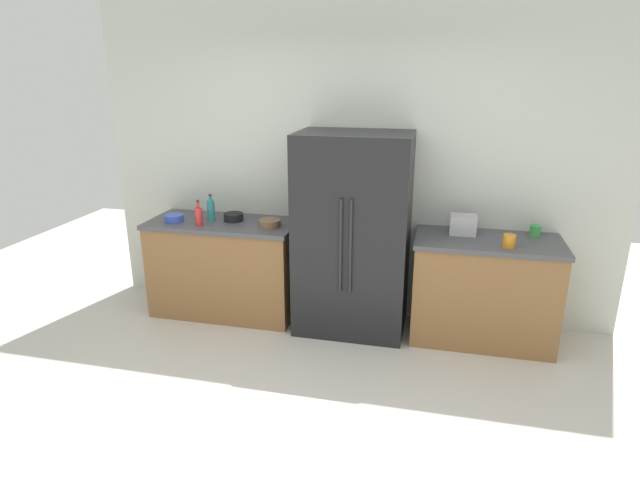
{
  "coord_description": "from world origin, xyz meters",
  "views": [
    {
      "loc": [
        0.78,
        -2.73,
        2.21
      ],
      "look_at": [
        0.03,
        0.46,
        1.14
      ],
      "focal_mm": 29.37,
      "sensor_mm": 36.0,
      "label": 1
    }
  ],
  "objects_px": {
    "toaster": "(463,225)",
    "bowl_b": "(270,223)",
    "cup_b": "(509,241)",
    "bottle_a": "(211,210)",
    "cup_a": "(535,231)",
    "refrigerator": "(353,234)",
    "bowl_c": "(174,218)",
    "bottle_b": "(199,216)",
    "bowl_a": "(234,217)"
  },
  "relations": [
    {
      "from": "cup_b",
      "to": "bowl_a",
      "type": "bearing_deg",
      "value": 174.92
    },
    {
      "from": "cup_b",
      "to": "bowl_b",
      "type": "relative_size",
      "value": 0.52
    },
    {
      "from": "bottle_a",
      "to": "cup_a",
      "type": "distance_m",
      "value": 2.81
    },
    {
      "from": "toaster",
      "to": "bottle_b",
      "type": "relative_size",
      "value": 0.94
    },
    {
      "from": "bowl_b",
      "to": "bottle_b",
      "type": "bearing_deg",
      "value": -169.41
    },
    {
      "from": "refrigerator",
      "to": "bowl_a",
      "type": "distance_m",
      "value": 1.12
    },
    {
      "from": "refrigerator",
      "to": "cup_a",
      "type": "height_order",
      "value": "refrigerator"
    },
    {
      "from": "cup_b",
      "to": "bowl_b",
      "type": "bearing_deg",
      "value": 176.67
    },
    {
      "from": "cup_b",
      "to": "bottle_a",
      "type": "bearing_deg",
      "value": 176.22
    },
    {
      "from": "refrigerator",
      "to": "bowl_a",
      "type": "relative_size",
      "value": 9.8
    },
    {
      "from": "refrigerator",
      "to": "bowl_b",
      "type": "bearing_deg",
      "value": -178.59
    },
    {
      "from": "cup_b",
      "to": "bottle_b",
      "type": "bearing_deg",
      "value": 179.99
    },
    {
      "from": "cup_a",
      "to": "bottle_b",
      "type": "bearing_deg",
      "value": -173.06
    },
    {
      "from": "cup_a",
      "to": "bowl_a",
      "type": "relative_size",
      "value": 0.52
    },
    {
      "from": "refrigerator",
      "to": "bottle_b",
      "type": "distance_m",
      "value": 1.37
    },
    {
      "from": "bottle_b",
      "to": "bowl_a",
      "type": "relative_size",
      "value": 1.29
    },
    {
      "from": "bottle_b",
      "to": "bowl_c",
      "type": "xyz_separation_m",
      "value": [
        -0.28,
        0.07,
        -0.06
      ]
    },
    {
      "from": "cup_a",
      "to": "cup_b",
      "type": "height_order",
      "value": "cup_b"
    },
    {
      "from": "toaster",
      "to": "bottle_b",
      "type": "bearing_deg",
      "value": -173.28
    },
    {
      "from": "cup_a",
      "to": "bowl_b",
      "type": "distance_m",
      "value": 2.24
    },
    {
      "from": "bottle_a",
      "to": "cup_a",
      "type": "relative_size",
      "value": 2.67
    },
    {
      "from": "refrigerator",
      "to": "bottle_b",
      "type": "bearing_deg",
      "value": -174.37
    },
    {
      "from": "bottle_a",
      "to": "bowl_b",
      "type": "bearing_deg",
      "value": -5.31
    },
    {
      "from": "bottle_a",
      "to": "refrigerator",
      "type": "bearing_deg",
      "value": -1.55
    },
    {
      "from": "bottle_b",
      "to": "bowl_b",
      "type": "relative_size",
      "value": 1.18
    },
    {
      "from": "bottle_b",
      "to": "bowl_c",
      "type": "height_order",
      "value": "bottle_b"
    },
    {
      "from": "refrigerator",
      "to": "bowl_c",
      "type": "relative_size",
      "value": 9.99
    },
    {
      "from": "cup_b",
      "to": "bowl_a",
      "type": "xyz_separation_m",
      "value": [
        -2.37,
        0.21,
        -0.02
      ]
    },
    {
      "from": "bowl_a",
      "to": "bowl_c",
      "type": "height_order",
      "value": "bowl_a"
    },
    {
      "from": "bowl_b",
      "to": "bowl_a",
      "type": "bearing_deg",
      "value": 165.92
    },
    {
      "from": "toaster",
      "to": "bowl_b",
      "type": "xyz_separation_m",
      "value": [
        -1.65,
        -0.15,
        -0.05
      ]
    },
    {
      "from": "bottle_a",
      "to": "bowl_c",
      "type": "xyz_separation_m",
      "value": [
        -0.32,
        -0.1,
        -0.07
      ]
    },
    {
      "from": "cup_a",
      "to": "bowl_b",
      "type": "xyz_separation_m",
      "value": [
        -2.23,
        -0.23,
        -0.02
      ]
    },
    {
      "from": "toaster",
      "to": "bowl_a",
      "type": "height_order",
      "value": "toaster"
    },
    {
      "from": "bowl_c",
      "to": "cup_b",
      "type": "bearing_deg",
      "value": -1.32
    },
    {
      "from": "refrigerator",
      "to": "bowl_a",
      "type": "xyz_separation_m",
      "value": [
        -1.12,
        0.08,
        0.06
      ]
    },
    {
      "from": "refrigerator",
      "to": "bowl_c",
      "type": "height_order",
      "value": "refrigerator"
    },
    {
      "from": "toaster",
      "to": "cup_b",
      "type": "xyz_separation_m",
      "value": [
        0.34,
        -0.27,
        -0.03
      ]
    },
    {
      "from": "bowl_b",
      "to": "bottle_a",
      "type": "bearing_deg",
      "value": 174.69
    },
    {
      "from": "toaster",
      "to": "bowl_b",
      "type": "relative_size",
      "value": 1.11
    },
    {
      "from": "bottle_b",
      "to": "bottle_a",
      "type": "bearing_deg",
      "value": 76.44
    },
    {
      "from": "toaster",
      "to": "bowl_c",
      "type": "relative_size",
      "value": 1.25
    },
    {
      "from": "bottle_b",
      "to": "bowl_c",
      "type": "distance_m",
      "value": 0.29
    },
    {
      "from": "cup_a",
      "to": "bowl_c",
      "type": "distance_m",
      "value": 3.14
    },
    {
      "from": "bottle_b",
      "to": "cup_b",
      "type": "height_order",
      "value": "bottle_b"
    },
    {
      "from": "cup_a",
      "to": "bowl_c",
      "type": "height_order",
      "value": "cup_a"
    },
    {
      "from": "bottle_b",
      "to": "bowl_b",
      "type": "xyz_separation_m",
      "value": [
        0.62,
        0.12,
        -0.06
      ]
    },
    {
      "from": "toaster",
      "to": "bowl_b",
      "type": "height_order",
      "value": "toaster"
    },
    {
      "from": "cup_a",
      "to": "cup_b",
      "type": "distance_m",
      "value": 0.42
    },
    {
      "from": "toaster",
      "to": "bowl_c",
      "type": "height_order",
      "value": "toaster"
    }
  ]
}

